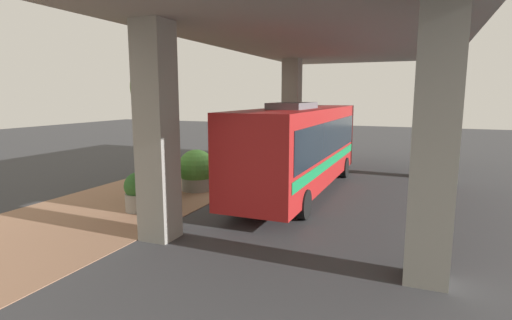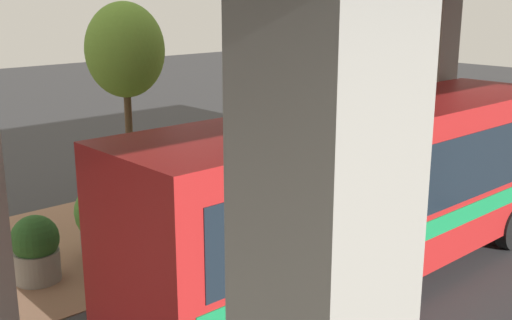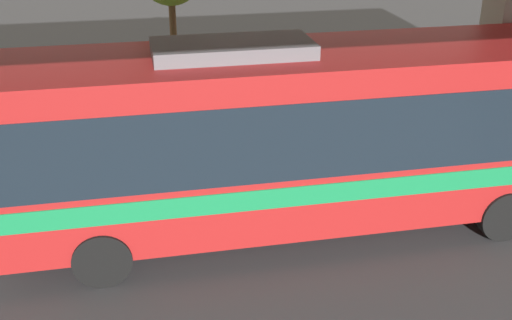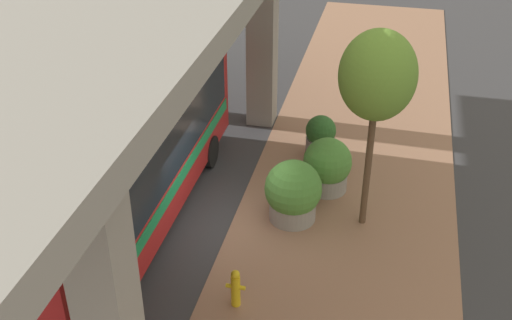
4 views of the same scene
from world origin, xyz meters
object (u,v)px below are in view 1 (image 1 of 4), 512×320
planter_front (138,192)px  planter_back (159,178)px  fire_hydrant (245,166)px  bus (300,144)px  planter_middle (196,171)px  street_tree_near (153,89)px

planter_front → planter_back: planter_back is taller
fire_hydrant → planter_back: size_ratio=0.62×
bus → planter_back: size_ratio=6.65×
fire_hydrant → planter_middle: (-0.67, -3.59, 0.34)m
fire_hydrant → street_tree_near: 5.99m
planter_back → street_tree_near: bearing=130.2°
planter_front → planter_middle: bearing=85.8°
planter_middle → street_tree_near: bearing=-172.6°
street_tree_near → planter_middle: bearing=7.4°
bus → planter_middle: bearing=-161.6°
planter_front → planter_back: 1.92m
planter_front → planter_middle: planter_middle is taller
planter_back → street_tree_near: street_tree_near is taller
fire_hydrant → planter_middle: 3.67m
bus → planter_front: bus is taller
fire_hydrant → planter_back: planter_back is taller
planter_back → planter_middle: bearing=66.8°
fire_hydrant → street_tree_near: street_tree_near is taller
planter_middle → planter_back: 1.80m
fire_hydrant → planter_back: bearing=-104.8°
bus → fire_hydrant: (-3.50, 2.20, -1.52)m
planter_middle → street_tree_near: (-1.90, -0.24, 3.48)m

